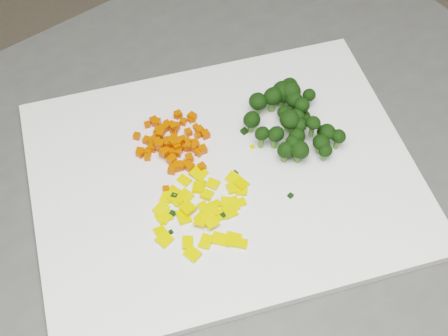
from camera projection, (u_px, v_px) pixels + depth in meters
counter_block at (201, 317)px, 1.14m from camera, size 1.01×0.72×0.90m
cutting_board at (224, 176)px, 0.77m from camera, size 0.56×0.49×0.01m
carrot_pile at (172, 140)px, 0.77m from camera, size 0.10×0.10×0.03m
pepper_pile at (206, 211)px, 0.72m from camera, size 0.12×0.12×0.02m
broccoli_pile at (299, 117)px, 0.78m from camera, size 0.12×0.12×0.06m
carrot_cube_0 at (178, 115)px, 0.81m from camera, size 0.01×0.01×0.01m
carrot_cube_1 at (147, 140)px, 0.79m from camera, size 0.01×0.01×0.01m
carrot_cube_2 at (140, 152)px, 0.78m from camera, size 0.01×0.01×0.01m
carrot_cube_3 at (192, 117)px, 0.81m from camera, size 0.01×0.01×0.01m
carrot_cube_4 at (182, 165)px, 0.76m from camera, size 0.01×0.01×0.01m
carrot_cube_5 at (157, 142)px, 0.77m from camera, size 0.01×0.01×0.01m
carrot_cube_6 at (186, 164)px, 0.77m from camera, size 0.01×0.01×0.01m
carrot_cube_7 at (189, 158)px, 0.77m from camera, size 0.01×0.01×0.01m
carrot_cube_8 at (137, 136)px, 0.79m from camera, size 0.01×0.01×0.01m
carrot_cube_9 at (162, 129)px, 0.80m from camera, size 0.01×0.01×0.01m
carrot_cube_10 at (192, 119)px, 0.81m from camera, size 0.01×0.01×0.01m
carrot_cube_11 at (154, 121)px, 0.80m from camera, size 0.01×0.01×0.01m
carrot_cube_12 at (167, 143)px, 0.78m from camera, size 0.01×0.01×0.01m
carrot_cube_13 at (165, 152)px, 0.77m from camera, size 0.01×0.01×0.01m
carrot_cube_14 at (167, 124)px, 0.80m from camera, size 0.01×0.01×0.01m
carrot_cube_15 at (178, 142)px, 0.77m from camera, size 0.01×0.01×0.01m
carrot_cube_16 at (171, 152)px, 0.78m from camera, size 0.01×0.01×0.01m
carrot_cube_17 at (176, 126)px, 0.80m from camera, size 0.01×0.01×0.01m
carrot_cube_18 at (202, 167)px, 0.76m from camera, size 0.01×0.01×0.01m
carrot_cube_19 at (167, 151)px, 0.78m from camera, size 0.01×0.01×0.01m
carrot_cube_20 at (203, 149)px, 0.78m from camera, size 0.01×0.01×0.01m
carrot_cube_21 at (159, 131)px, 0.79m from camera, size 0.01×0.01×0.01m
carrot_cube_22 at (177, 146)px, 0.78m from camera, size 0.01×0.01×0.01m
carrot_cube_23 at (174, 130)px, 0.80m from camera, size 0.01×0.01×0.01m
carrot_cube_24 at (157, 133)px, 0.79m from camera, size 0.01×0.01×0.01m
carrot_cube_25 at (176, 130)px, 0.80m from camera, size 0.01×0.01×0.01m
carrot_cube_26 at (188, 141)px, 0.78m from camera, size 0.01×0.01×0.01m
carrot_cube_27 at (172, 124)px, 0.80m from camera, size 0.01×0.01×0.01m
carrot_cube_28 at (166, 127)px, 0.80m from camera, size 0.01×0.01×0.01m
carrot_cube_29 at (157, 123)px, 0.80m from camera, size 0.01×0.01×0.01m
carrot_cube_30 at (205, 134)px, 0.79m from camera, size 0.01×0.01×0.01m
carrot_cube_31 at (183, 139)px, 0.78m from camera, size 0.01×0.01×0.01m
carrot_cube_32 at (177, 115)px, 0.81m from camera, size 0.01×0.01×0.01m
carrot_cube_33 at (179, 167)px, 0.76m from camera, size 0.01×0.01×0.01m
carrot_cube_34 at (177, 152)px, 0.78m from camera, size 0.01×0.01×0.01m
carrot_cube_35 at (173, 127)px, 0.79m from camera, size 0.01×0.01×0.01m
carrot_cube_36 at (175, 143)px, 0.77m from camera, size 0.01×0.01×0.01m
carrot_cube_37 at (186, 147)px, 0.78m from camera, size 0.01×0.01×0.01m
carrot_cube_38 at (190, 167)px, 0.76m from camera, size 0.01×0.01×0.01m
carrot_cube_39 at (198, 136)px, 0.79m from camera, size 0.01×0.01×0.01m
carrot_cube_40 at (152, 141)px, 0.78m from camera, size 0.01×0.01×0.01m
carrot_cube_41 at (161, 130)px, 0.80m from camera, size 0.01×0.01×0.01m
carrot_cube_42 at (177, 146)px, 0.77m from camera, size 0.01×0.01×0.01m
carrot_cube_43 at (148, 152)px, 0.78m from camera, size 0.01×0.01×0.01m
carrot_cube_44 at (174, 137)px, 0.79m from camera, size 0.01×0.01×0.01m
carrot_cube_45 at (171, 160)px, 0.77m from camera, size 0.01×0.01×0.01m
carrot_cube_46 at (195, 143)px, 0.78m from camera, size 0.01×0.01×0.01m
carrot_cube_47 at (174, 163)px, 0.77m from camera, size 0.01×0.01×0.01m
carrot_cube_48 at (162, 152)px, 0.77m from camera, size 0.01×0.01×0.01m
carrot_cube_49 at (197, 152)px, 0.78m from camera, size 0.01×0.01×0.01m
carrot_cube_50 at (191, 120)px, 0.81m from camera, size 0.01×0.01×0.01m
carrot_cube_51 at (154, 140)px, 0.79m from camera, size 0.01×0.01×0.01m
carrot_cube_52 at (188, 132)px, 0.79m from camera, size 0.01×0.01×0.01m
carrot_cube_53 at (183, 122)px, 0.80m from camera, size 0.01×0.01×0.01m
carrot_cube_54 at (173, 157)px, 0.77m from camera, size 0.01×0.01×0.01m
carrot_cube_55 at (193, 147)px, 0.78m from camera, size 0.01×0.01×0.01m
carrot_cube_56 at (172, 143)px, 0.77m from camera, size 0.01×0.01×0.01m
carrot_cube_57 at (189, 143)px, 0.78m from camera, size 0.01×0.01×0.01m
carrot_cube_58 at (141, 154)px, 0.77m from camera, size 0.01×0.01×0.01m
carrot_cube_59 at (190, 167)px, 0.76m from camera, size 0.01×0.01×0.01m
carrot_cube_60 at (199, 153)px, 0.78m from camera, size 0.01×0.01×0.01m
carrot_cube_61 at (172, 140)px, 0.78m from camera, size 0.01×0.01×0.01m
carrot_cube_62 at (172, 170)px, 0.76m from camera, size 0.01×0.01×0.01m
carrot_cube_63 at (160, 144)px, 0.77m from camera, size 0.01×0.01×0.01m
carrot_cube_64 at (147, 157)px, 0.77m from camera, size 0.01×0.01×0.01m
carrot_cube_65 at (147, 125)px, 0.80m from camera, size 0.01×0.01×0.01m
carrot_cube_66 at (174, 168)px, 0.76m from camera, size 0.01×0.01×0.01m
carrot_cube_67 at (186, 165)px, 0.76m from camera, size 0.01×0.01×0.01m
carrot_cube_68 at (188, 146)px, 0.77m from camera, size 0.01×0.01×0.01m
carrot_cube_69 at (179, 166)px, 0.76m from camera, size 0.01×0.01×0.01m
carrot_cube_70 at (156, 144)px, 0.78m from camera, size 0.01×0.01×0.01m
carrot_cube_71 at (196, 127)px, 0.80m from camera, size 0.01×0.01×0.01m
carrot_cube_72 at (200, 130)px, 0.80m from camera, size 0.01×0.01×0.01m
carrot_cube_73 at (152, 147)px, 0.78m from camera, size 0.01×0.01×0.01m
carrot_cube_74 at (160, 134)px, 0.78m from camera, size 0.01×0.01×0.01m
carrot_cube_75 at (168, 142)px, 0.78m from camera, size 0.01×0.01×0.01m
carrot_cube_76 at (191, 118)px, 0.81m from camera, size 0.01×0.01×0.01m
carrot_cube_77 at (161, 148)px, 0.78m from camera, size 0.01×0.01×0.01m
pepper_chunk_0 at (185, 196)px, 0.74m from camera, size 0.02×0.02×0.01m
pepper_chunk_1 at (192, 254)px, 0.70m from camera, size 0.02×0.02×0.01m
pepper_chunk_2 at (228, 202)px, 0.74m from camera, size 0.02×0.02×0.01m
pepper_chunk_3 at (177, 197)px, 0.74m from camera, size 0.02×0.03×0.01m
pepper_chunk_4 at (166, 216)px, 0.72m from camera, size 0.02×0.02×0.00m
pepper_chunk_5 at (237, 204)px, 0.74m from camera, size 0.02×0.02×0.00m
pepper_chunk_6 at (213, 206)px, 0.73m from camera, size 0.02×0.01×0.01m
pepper_chunk_7 at (220, 239)px, 0.71m from camera, size 0.02×0.02×0.01m
pepper_chunk_8 at (199, 187)px, 0.75m from camera, size 0.02×0.02×0.01m
pepper_chunk_9 at (174, 191)px, 0.75m from camera, size 0.01×0.02×0.01m
pepper_chunk_10 at (210, 220)px, 0.72m from camera, size 0.02×0.02×0.01m
pepper_chunk_11 at (188, 243)px, 0.70m from camera, size 0.02×0.02×0.01m
pepper_chunk_12 at (167, 196)px, 0.74m from camera, size 0.02×0.02×0.01m
pepper_chunk_13 at (199, 173)px, 0.76m from camera, size 0.02×0.02×0.01m
pepper_chunk_14 at (165, 240)px, 0.71m from camera, size 0.02×0.02×0.01m
pepper_chunk_15 at (207, 195)px, 0.74m from camera, size 0.02×0.02×0.01m
pepper_chunk_16 at (203, 207)px, 0.73m from camera, size 0.01×0.01×0.01m
pepper_chunk_17 at (241, 184)px, 0.75m from camera, size 0.02×0.02×0.01m
pepper_chunk_18 at (232, 240)px, 0.71m from camera, size 0.02×0.02×0.01m
pepper_chunk_19 at (161, 209)px, 0.73m from camera, size 0.02×0.02×0.01m
pepper_chunk_20 at (242, 191)px, 0.75m from camera, size 0.02×0.02×0.01m
pepper_chunk_21 at (188, 208)px, 0.73m from camera, size 0.02×0.02×0.01m
pepper_chunk_22 at (233, 204)px, 0.73m from camera, size 0.02×0.02×0.01m
pepper_chunk_23 at (241, 243)px, 0.70m from camera, size 0.02×0.02×0.01m
pepper_chunk_24 at (233, 240)px, 0.71m from camera, size 0.03×0.03×0.01m
pepper_chunk_25 at (211, 212)px, 0.73m from camera, size 0.02×0.02×0.01m
pepper_chunk_26 at (213, 184)px, 0.75m from camera, size 0.02×0.02×0.01m
pepper_chunk_27 at (220, 215)px, 0.73m from camera, size 0.02×0.02×0.01m
pepper_chunk_28 at (205, 217)px, 0.72m from camera, size 0.02×0.02×0.01m
pepper_chunk_29 at (164, 217)px, 0.72m from camera, size 0.02×0.02×0.01m
pepper_chunk_30 at (232, 188)px, 0.75m from camera, size 0.02×0.02×0.01m
pepper_chunk_31 at (206, 242)px, 0.70m from camera, size 0.02×0.02×0.01m
pepper_chunk_32 at (177, 198)px, 0.74m from camera, size 0.02×0.02×0.01m
pepper_chunk_33 at (200, 221)px, 0.71m from camera, size 0.02×0.02×0.00m
pepper_chunk_34 at (179, 200)px, 0.74m from camera, size 0.02×0.01×0.01m
pepper_chunk_35 at (184, 180)px, 0.75m from camera, size 0.02×0.02×0.01m
pepper_chunk_36 at (233, 178)px, 0.76m from camera, size 0.02×0.02×0.01m
pepper_chunk_37 at (230, 211)px, 0.73m from camera, size 0.02×0.02×0.01m
pepper_chunk_38 at (183, 217)px, 0.72m from camera, size 0.02×0.02×0.01m
pepper_chunk_39 at (161, 233)px, 0.71m from camera, size 0.01×0.02×0.01m
broccoli_floret_0 at (286, 95)px, 0.81m from camera, size 0.03×0.03×0.03m
broccoli_floret_1 at (272, 100)px, 0.81m from camera, size 0.04×0.04×0.04m
broccoli_floret_2 at (289, 95)px, 0.81m from camera, size 0.04×0.04×0.04m
broccoli_floret_3 at (257, 105)px, 0.80m from camera, size 0.03×0.03×0.03m
broccoli_floret_4 at (288, 90)px, 0.82m from camera, size 0.03×0.03×0.03m
broccoli_floret_5 at (312, 127)px, 0.77m from camera, size 0.02×0.02×0.03m
broccoli_floret_6 at (296, 119)px, 0.78m from camera, size 0.02×0.02×0.03m
broccoli_floret_7 at (292, 147)px, 0.77m from camera, size 0.02×0.02×0.03m
broccoli_floret_8 at (285, 153)px, 0.76m from camera, size 0.03×0.03×0.03m
broccoli_floret_9 at (301, 119)px, 0.79m from camera, size 0.03×0.03×0.03m
broccoli_floret_10 at (283, 115)px, 0.80m from camera, size 0.02×0.02×0.02m
broccoli_floret_11 at (299, 128)px, 0.77m from camera, size 0.02×0.02×0.02m
broccoli_floret_12 at (298, 153)px, 0.76m from camera, size 0.03×0.03×0.03m
broccoli_floret_13 at (324, 153)px, 0.76m from camera, size 0.02×0.02×0.02m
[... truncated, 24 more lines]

